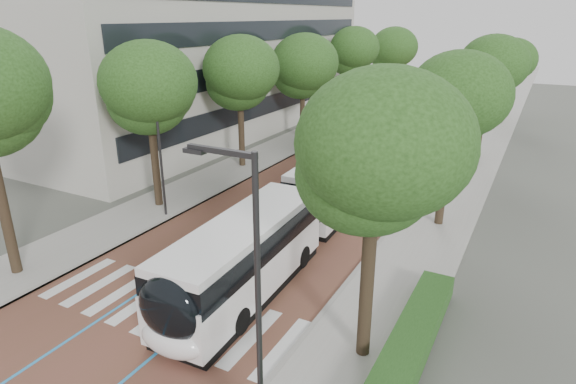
% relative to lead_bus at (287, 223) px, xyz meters
% --- Properties ---
extents(ground, '(160.00, 160.00, 0.00)m').
position_rel_lead_bus_xyz_m(ground, '(-2.09, -7.15, -1.63)').
color(ground, '#51544C').
rests_on(ground, ground).
extents(road, '(11.00, 140.00, 0.02)m').
position_rel_lead_bus_xyz_m(road, '(-2.09, 32.85, -1.62)').
color(road, brown).
rests_on(road, ground).
extents(sidewalk_left, '(4.00, 140.00, 0.12)m').
position_rel_lead_bus_xyz_m(sidewalk_left, '(-9.59, 32.85, -1.57)').
color(sidewalk_left, '#9B9892').
rests_on(sidewalk_left, ground).
extents(sidewalk_right, '(4.00, 140.00, 0.12)m').
position_rel_lead_bus_xyz_m(sidewalk_right, '(5.41, 32.85, -1.57)').
color(sidewalk_right, '#9B9892').
rests_on(sidewalk_right, ground).
extents(kerb_left, '(0.20, 140.00, 0.14)m').
position_rel_lead_bus_xyz_m(kerb_left, '(-7.69, 32.85, -1.57)').
color(kerb_left, gray).
rests_on(kerb_left, ground).
extents(kerb_right, '(0.20, 140.00, 0.14)m').
position_rel_lead_bus_xyz_m(kerb_right, '(3.51, 32.85, -1.57)').
color(kerb_right, gray).
rests_on(kerb_right, ground).
extents(zebra_crossing, '(10.55, 3.60, 0.01)m').
position_rel_lead_bus_xyz_m(zebra_crossing, '(-1.89, -6.15, -1.60)').
color(zebra_crossing, silver).
rests_on(zebra_crossing, ground).
extents(lane_line_left, '(0.12, 126.00, 0.01)m').
position_rel_lead_bus_xyz_m(lane_line_left, '(-3.69, 32.85, -1.60)').
color(lane_line_left, '#298CD1').
rests_on(lane_line_left, road).
extents(lane_line_right, '(0.12, 126.00, 0.01)m').
position_rel_lead_bus_xyz_m(lane_line_right, '(-0.49, 32.85, -1.60)').
color(lane_line_right, '#298CD1').
rests_on(lane_line_right, road).
extents(office_building, '(18.11, 40.00, 14.00)m').
position_rel_lead_bus_xyz_m(office_building, '(-21.57, 20.85, 5.37)').
color(office_building, '#B7B4AA').
rests_on(office_building, ground).
extents(streetlight_near, '(1.82, 0.20, 8.00)m').
position_rel_lead_bus_xyz_m(streetlight_near, '(4.52, -10.15, 3.19)').
color(streetlight_near, '#29292B').
rests_on(streetlight_near, sidewalk_right).
extents(streetlight_far, '(1.82, 0.20, 8.00)m').
position_rel_lead_bus_xyz_m(streetlight_far, '(4.52, 14.85, 3.19)').
color(streetlight_far, '#29292B').
rests_on(streetlight_far, sidewalk_right).
extents(lamp_post_left, '(0.14, 0.14, 8.00)m').
position_rel_lead_bus_xyz_m(lamp_post_left, '(-8.19, 0.85, 2.49)').
color(lamp_post_left, '#29292B').
rests_on(lamp_post_left, sidewalk_left).
extents(trees_left, '(6.24, 60.76, 9.88)m').
position_rel_lead_bus_xyz_m(trees_left, '(-9.59, 20.80, 4.91)').
color(trees_left, black).
rests_on(trees_left, ground).
extents(trees_right, '(5.08, 47.04, 8.87)m').
position_rel_lead_bus_xyz_m(trees_right, '(5.61, 15.11, 4.77)').
color(trees_right, black).
rests_on(trees_right, ground).
extents(lead_bus, '(3.18, 18.47, 3.20)m').
position_rel_lead_bus_xyz_m(lead_bus, '(0.00, 0.00, 0.00)').
color(lead_bus, black).
rests_on(lead_bus, ground).
extents(bus_queued_0, '(2.69, 12.43, 3.20)m').
position_rel_lead_bus_xyz_m(bus_queued_0, '(0.18, 15.67, -0.00)').
color(bus_queued_0, white).
rests_on(bus_queued_0, ground).
extents(bus_queued_1, '(3.21, 12.52, 3.20)m').
position_rel_lead_bus_xyz_m(bus_queued_1, '(-0.04, 29.38, -0.00)').
color(bus_queued_1, white).
rests_on(bus_queued_1, ground).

